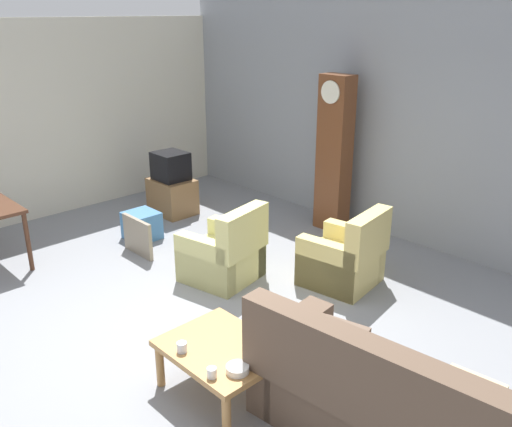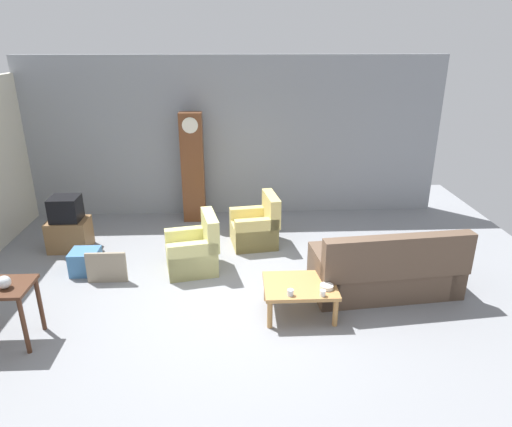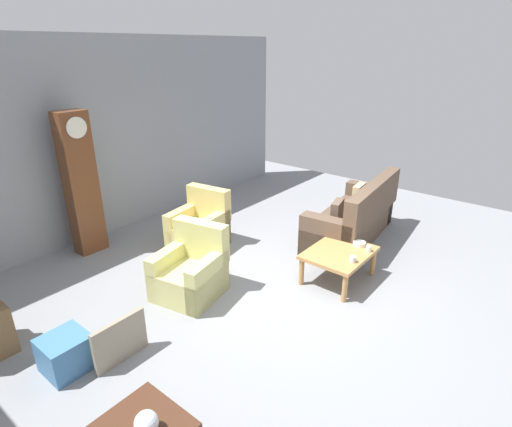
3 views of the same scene
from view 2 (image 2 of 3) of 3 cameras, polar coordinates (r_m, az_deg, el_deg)
The scene contains 15 objects.
ground_plane at distance 6.65m, azimuth -2.41°, elevation -10.73°, with size 10.40×10.40×0.00m, color gray.
garage_door_wall at distance 9.44m, azimuth -2.75°, elevation 9.48°, with size 8.40×0.16×3.20m, color gray.
couch_floral at distance 6.89m, azimuth 15.94°, elevation -7.01°, with size 2.18×1.09×1.04m.
armchair_olive_near at distance 7.38m, azimuth -7.75°, elevation -4.76°, with size 0.93×0.90×0.92m.
armchair_olive_far at distance 8.19m, azimuth -0.00°, elevation -1.85°, with size 0.89×0.87×0.92m.
coffee_table_wood at distance 6.21m, azimuth 5.43°, elevation -9.26°, with size 0.96×0.76×0.44m.
grandfather_clock at distance 9.14m, azimuth -7.91°, elevation 5.66°, with size 0.44×0.30×2.18m.
tv_stand_cabinet at distance 8.66m, azimuth -22.25°, elevation -2.44°, with size 0.68×0.52×0.55m, color brown.
tv_crt at distance 8.49m, azimuth -22.70°, elevation 0.55°, with size 0.48×0.44×0.42m, color black.
framed_picture_leaning at distance 7.33m, azimuth -18.18°, elevation -6.42°, with size 0.60×0.05×0.49m, color gray.
storage_box_blue at distance 7.75m, azimuth -20.52°, elevation -5.65°, with size 0.43×0.42×0.38m, color teal.
glass_dome_cloche at distance 6.10m, azimuth -28.95°, elevation -7.51°, with size 0.15×0.15×0.15m, color silver.
cup_white_porcelain at distance 5.94m, azimuth 8.28°, elevation -9.80°, with size 0.07×0.07×0.08m, color white.
cup_blue_rimmed at distance 5.90m, azimuth 4.26°, elevation -9.80°, with size 0.08×0.08×0.08m, color silver.
bowl_white_stacked at distance 6.11m, azimuth 8.77°, elevation -9.01°, with size 0.17×0.17×0.05m, color white.
Camera 2 is at (0.00, -5.64, 3.51)m, focal length 32.07 mm.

